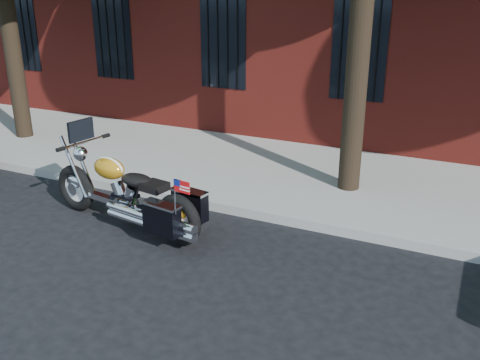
% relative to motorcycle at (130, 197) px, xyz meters
% --- Properties ---
extents(ground, '(120.00, 120.00, 0.00)m').
position_rel_motorcycle_xyz_m(ground, '(2.05, -0.21, -0.52)').
color(ground, black).
rests_on(ground, ground).
extents(curb, '(40.00, 0.16, 0.15)m').
position_rel_motorcycle_xyz_m(curb, '(2.05, 1.17, -0.44)').
color(curb, gray).
rests_on(curb, ground).
extents(sidewalk, '(40.00, 3.60, 0.15)m').
position_rel_motorcycle_xyz_m(sidewalk, '(2.05, 3.05, -0.44)').
color(sidewalk, gray).
rests_on(sidewalk, ground).
extents(motorcycle, '(2.94, 1.14, 1.52)m').
position_rel_motorcycle_xyz_m(motorcycle, '(0.00, 0.00, 0.00)').
color(motorcycle, black).
rests_on(motorcycle, ground).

